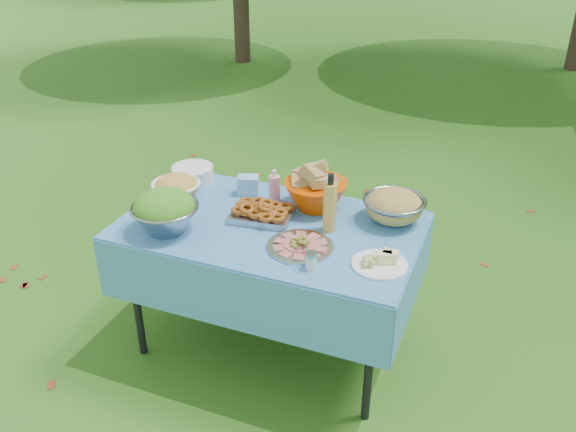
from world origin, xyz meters
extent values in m
plane|color=#14390A|center=(0.00, 0.00, 0.00)|extent=(80.00, 80.00, 0.00)
cube|color=#7EC7F2|center=(0.00, 0.00, 0.38)|extent=(1.46, 0.86, 0.76)
cylinder|color=white|center=(-0.60, 0.30, 0.80)|extent=(0.29, 0.29, 0.09)
cube|color=#8ABDE5|center=(-0.24, 0.27, 0.81)|extent=(0.13, 0.11, 0.10)
cylinder|color=pink|center=(-0.08, 0.25, 0.85)|extent=(0.08, 0.08, 0.17)
cube|color=#A2A2A6|center=(-0.06, 0.04, 0.80)|extent=(0.33, 0.25, 0.07)
cylinder|color=#B7BCBF|center=(0.22, -0.15, 0.80)|extent=(0.33, 0.33, 0.07)
cylinder|color=gold|center=(0.29, 0.05, 0.91)|extent=(0.08, 0.08, 0.30)
cylinder|color=white|center=(0.60, -0.16, 0.79)|extent=(0.26, 0.26, 0.07)
cylinder|color=silver|center=(0.32, -0.30, 0.80)|extent=(0.07, 0.07, 0.08)
camera|label=1|loc=(1.06, -2.40, 2.24)|focal=38.00mm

